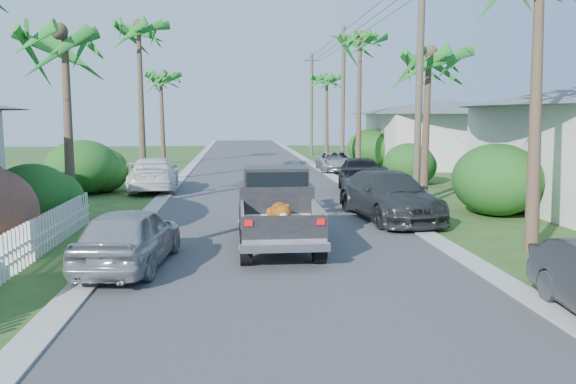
{
  "coord_description": "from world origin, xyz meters",
  "views": [
    {
      "loc": [
        -1.17,
        -7.55,
        3.4
      ],
      "look_at": [
        0.2,
        7.32,
        1.4
      ],
      "focal_mm": 35.0,
      "sensor_mm": 36.0,
      "label": 1
    }
  ],
  "objects": [
    {
      "name": "utility_pole_b",
      "position": [
        5.6,
        13.0,
        4.6
      ],
      "size": [
        1.6,
        0.26,
        9.0
      ],
      "color": "brown",
      "rests_on": "ground"
    },
    {
      "name": "parked_car_ln",
      "position": [
        -3.6,
        5.13,
        0.7
      ],
      "size": [
        2.1,
        4.29,
        1.41
      ],
      "primitive_type": "imported",
      "rotation": [
        0.0,
        0.0,
        3.03
      ],
      "color": "#A1A4A8",
      "rests_on": "ground"
    },
    {
      "name": "shrub_l_d",
      "position": [
        -8.0,
        18.0,
        1.2
      ],
      "size": [
        3.2,
        3.52,
        2.4
      ],
      "primitive_type": "ellipsoid",
      "color": "#134319",
      "rests_on": "ground"
    },
    {
      "name": "palm_l_b",
      "position": [
        -6.8,
        12.0,
        6.15
      ],
      "size": [
        4.4,
        4.4,
        7.4
      ],
      "color": "brown",
      "rests_on": "ground"
    },
    {
      "name": "palm_r_c",
      "position": [
        6.2,
        26.0,
        8.11
      ],
      "size": [
        4.4,
        4.4,
        9.4
      ],
      "color": "brown",
      "rests_on": "ground"
    },
    {
      "name": "curb_right",
      "position": [
        4.3,
        25.0,
        0.03
      ],
      "size": [
        0.6,
        100.0,
        0.06
      ],
      "primitive_type": "cube",
      "color": "#A5A39E",
      "rests_on": "ground"
    },
    {
      "name": "parked_car_rd",
      "position": [
        5.0,
        27.13,
        0.63
      ],
      "size": [
        2.22,
        4.58,
        1.26
      ],
      "primitive_type": "imported",
      "rotation": [
        0.0,
        0.0,
        -0.03
      ],
      "color": "#ABADB2",
      "rests_on": "ground"
    },
    {
      "name": "shrub_r_b",
      "position": [
        7.8,
        11.0,
        1.25
      ],
      "size": [
        3.0,
        3.3,
        2.5
      ],
      "primitive_type": "ellipsoid",
      "color": "#134319",
      "rests_on": "ground"
    },
    {
      "name": "picket_fence",
      "position": [
        -6.0,
        5.5,
        0.5
      ],
      "size": [
        0.1,
        11.0,
        1.0
      ],
      "primitive_type": "cube",
      "color": "white",
      "rests_on": "ground"
    },
    {
      "name": "palm_l_c",
      "position": [
        -6.0,
        22.0,
        7.91
      ],
      "size": [
        4.4,
        4.4,
        9.2
      ],
      "color": "brown",
      "rests_on": "ground"
    },
    {
      "name": "parked_car_lf",
      "position": [
        -5.0,
        18.81,
        0.76
      ],
      "size": [
        2.51,
        5.41,
        1.53
      ],
      "primitive_type": "imported",
      "rotation": [
        0.0,
        0.0,
        3.21
      ],
      "color": "white",
      "rests_on": "ground"
    },
    {
      "name": "parked_car_rf",
      "position": [
        4.41,
        17.21,
        0.81
      ],
      "size": [
        2.53,
        4.97,
        1.62
      ],
      "primitive_type": "imported",
      "rotation": [
        0.0,
        0.0,
        -0.13
      ],
      "color": "black",
      "rests_on": "ground"
    },
    {
      "name": "parked_car_rm",
      "position": [
        3.88,
        10.61,
        0.79
      ],
      "size": [
        2.86,
        5.65,
        1.57
      ],
      "primitive_type": "imported",
      "rotation": [
        0.0,
        0.0,
        0.13
      ],
      "color": "#292B2D",
      "rests_on": "ground"
    },
    {
      "name": "shrub_r_d",
      "position": [
        8.0,
        30.0,
        1.3
      ],
      "size": [
        3.2,
        3.52,
        2.6
      ],
      "primitive_type": "ellipsoid",
      "color": "#134319",
      "rests_on": "ground"
    },
    {
      "name": "palm_r_d",
      "position": [
        6.5,
        40.0,
        6.74
      ],
      "size": [
        4.4,
        4.4,
        8.0
      ],
      "color": "brown",
      "rests_on": "ground"
    },
    {
      "name": "shrub_l_c",
      "position": [
        -7.4,
        10.0,
        1.0
      ],
      "size": [
        2.4,
        2.64,
        2.0
      ],
      "primitive_type": "ellipsoid",
      "color": "#134319",
      "rests_on": "ground"
    },
    {
      "name": "utility_pole_d",
      "position": [
        5.6,
        43.0,
        4.6
      ],
      "size": [
        1.6,
        0.26,
        9.0
      ],
      "color": "brown",
      "rests_on": "ground"
    },
    {
      "name": "house_right_far",
      "position": [
        13.0,
        30.0,
        2.12
      ],
      "size": [
        9.0,
        8.0,
        4.6
      ],
      "color": "silver",
      "rests_on": "ground"
    },
    {
      "name": "curb_left",
      "position": [
        -4.3,
        25.0,
        0.03
      ],
      "size": [
        0.6,
        100.0,
        0.06
      ],
      "primitive_type": "cube",
      "color": "#A5A39E",
      "rests_on": "ground"
    },
    {
      "name": "shrub_r_c",
      "position": [
        7.5,
        20.0,
        1.05
      ],
      "size": [
        2.6,
        2.86,
        2.1
      ],
      "primitive_type": "ellipsoid",
      "color": "#134319",
      "rests_on": "ground"
    },
    {
      "name": "utility_pole_c",
      "position": [
        5.6,
        28.0,
        4.6
      ],
      "size": [
        1.6,
        0.26,
        9.0
      ],
      "color": "brown",
      "rests_on": "ground"
    },
    {
      "name": "palm_r_b",
      "position": [
        6.6,
        15.0,
        5.95
      ],
      "size": [
        4.4,
        4.4,
        7.2
      ],
      "color": "brown",
      "rests_on": "ground"
    },
    {
      "name": "palm_l_d",
      "position": [
        -6.5,
        34.0,
        6.44
      ],
      "size": [
        4.4,
        4.4,
        7.7
      ],
      "color": "brown",
      "rests_on": "ground"
    },
    {
      "name": "pickup_truck",
      "position": [
        -0.13,
        7.32,
        1.01
      ],
      "size": [
        1.98,
        5.12,
        2.06
      ],
      "color": "black",
      "rests_on": "ground"
    },
    {
      "name": "road",
      "position": [
        0.0,
        25.0,
        0.01
      ],
      "size": [
        8.0,
        100.0,
        0.02
      ],
      "primitive_type": "cube",
      "color": "#38383A",
      "rests_on": "ground"
    },
    {
      "name": "ground",
      "position": [
        0.0,
        0.0,
        0.0
      ],
      "size": [
        120.0,
        120.0,
        0.0
      ],
      "primitive_type": "plane",
      "color": "#2A4B1C",
      "rests_on": "ground"
    }
  ]
}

